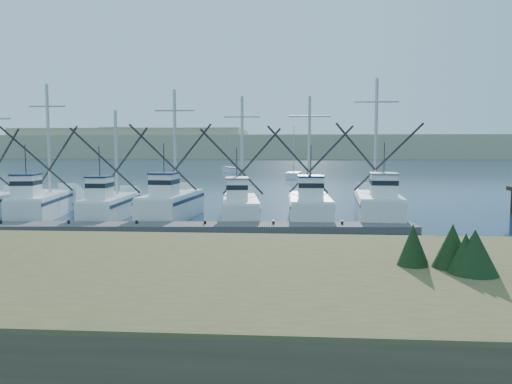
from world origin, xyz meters
TOP-DOWN VIEW (x-y plane):
  - ground at (0.00, 0.00)m, footprint 500.00×500.00m
  - floating_dock at (-5.95, 5.16)m, footprint 30.67×3.94m
  - dune_ridge at (0.00, 210.00)m, footprint 360.00×60.00m
  - trawler_fleet at (-5.24, 10.05)m, footprint 30.38×8.32m
  - sailboat_near at (2.37, 54.29)m, footprint 2.53×5.34m
  - sailboat_far at (-10.14, 74.01)m, footprint 3.81×6.42m

SIDE VIEW (x-z plane):
  - ground at x=0.00m, z-range 0.00..0.00m
  - floating_dock at x=-5.95m, z-range 0.00..0.41m
  - sailboat_far at x=-10.14m, z-range -3.55..4.55m
  - sailboat_near at x=2.37m, z-range -3.55..4.55m
  - trawler_fleet at x=-5.24m, z-range -3.78..5.75m
  - dune_ridge at x=0.00m, z-range 0.00..10.00m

